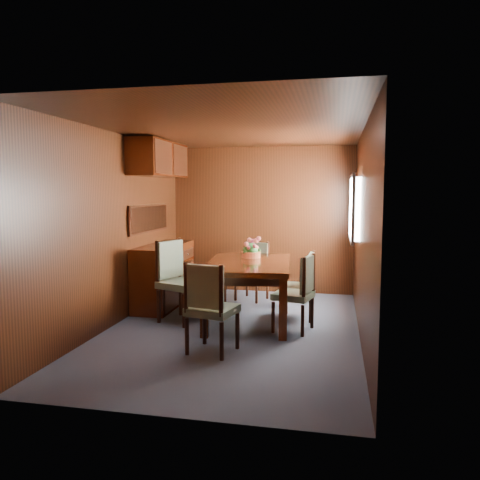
% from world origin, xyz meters
% --- Properties ---
extents(ground, '(4.50, 4.50, 0.00)m').
position_xyz_m(ground, '(0.00, 0.00, 0.00)').
color(ground, '#3D4454').
rests_on(ground, ground).
extents(room_shell, '(3.06, 4.52, 2.41)m').
position_xyz_m(room_shell, '(-0.10, 0.33, 1.63)').
color(room_shell, black).
rests_on(room_shell, ground).
extents(sideboard, '(0.48, 1.40, 0.90)m').
position_xyz_m(sideboard, '(-1.25, 1.00, 0.45)').
color(sideboard, '#371306').
rests_on(sideboard, ground).
extents(dining_table, '(1.19, 1.74, 0.77)m').
position_xyz_m(dining_table, '(0.12, 0.45, 0.66)').
color(dining_table, '#371306').
rests_on(dining_table, ground).
extents(chair_left_near, '(0.62, 0.64, 1.05)m').
position_xyz_m(chair_left_near, '(-0.80, 0.27, 0.58)').
color(chair_left_near, black).
rests_on(chair_left_near, ground).
extents(chair_left_far, '(0.45, 0.47, 0.95)m').
position_xyz_m(chair_left_far, '(-0.92, 0.78, 0.53)').
color(chair_left_far, black).
rests_on(chair_left_far, ground).
extents(chair_right_near, '(0.51, 0.53, 0.93)m').
position_xyz_m(chair_right_near, '(0.79, 0.11, 0.52)').
color(chair_right_near, black).
rests_on(chair_right_near, ground).
extents(chair_right_far, '(0.41, 0.43, 0.89)m').
position_xyz_m(chair_right_far, '(0.80, 0.68, 0.49)').
color(chair_right_far, black).
rests_on(chair_right_far, ground).
extents(chair_head, '(0.54, 0.53, 0.96)m').
position_xyz_m(chair_head, '(-0.05, -0.87, 0.54)').
color(chair_head, black).
rests_on(chair_head, ground).
extents(chair_foot, '(0.53, 0.52, 0.89)m').
position_xyz_m(chair_foot, '(-0.03, 1.67, 0.50)').
color(chair_foot, black).
rests_on(chair_foot, ground).
extents(flower_centerpiece, '(0.28, 0.28, 0.28)m').
position_xyz_m(flower_centerpiece, '(0.08, 0.82, 0.91)').
color(flower_centerpiece, '#CB683E').
rests_on(flower_centerpiece, dining_table).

